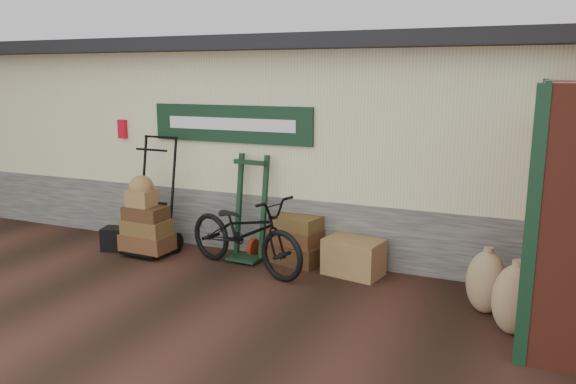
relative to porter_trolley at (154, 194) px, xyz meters
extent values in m
plane|color=black|center=(1.37, -0.46, -0.90)|extent=(80.00, 80.00, 0.00)
cube|color=#4C4C47|center=(1.37, 2.29, -0.45)|extent=(14.00, 3.54, 0.90)
cube|color=beige|center=(1.37, 2.29, 1.05)|extent=(14.00, 3.50, 2.10)
cube|color=black|center=(1.37, 2.14, 2.20)|extent=(14.40, 4.10, 0.20)
cube|color=black|center=(1.07, 0.51, 1.05)|extent=(2.60, 0.06, 0.55)
cube|color=white|center=(1.07, 0.47, 1.05)|extent=(2.10, 0.01, 0.18)
cube|color=red|center=(-0.93, 0.51, 0.90)|extent=(0.14, 0.10, 0.30)
cube|color=black|center=(5.22, -1.46, 0.40)|extent=(0.12, 0.12, 2.60)
cube|color=#194C2D|center=(5.25, -0.26, 1.45)|extent=(0.04, 2.40, 0.28)
cube|color=black|center=(5.25, -0.26, 1.65)|extent=(0.05, 2.50, 0.14)
cube|color=olive|center=(3.08, 0.22, -0.65)|extent=(0.83, 0.62, 0.49)
cube|color=black|center=(-0.63, -0.20, -0.72)|extent=(0.42, 0.39, 0.36)
imported|color=black|center=(1.65, -0.19, -0.30)|extent=(1.28, 2.18, 1.20)
ellipsoid|color=#91714E|center=(4.82, -0.38, -0.53)|extent=(0.54, 0.49, 0.73)
ellipsoid|color=#91714E|center=(5.14, -0.83, -0.52)|extent=(0.60, 0.56, 0.76)
camera|label=1|loc=(5.15, -6.78, 1.78)|focal=35.00mm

